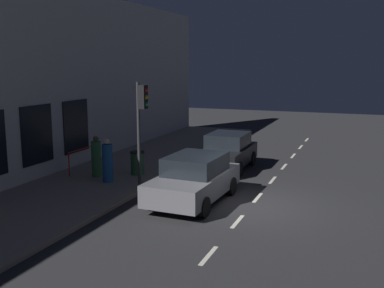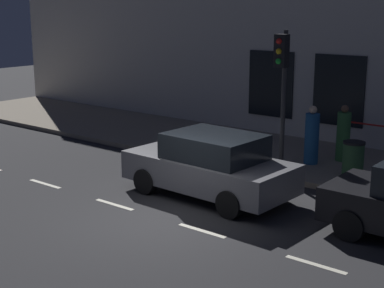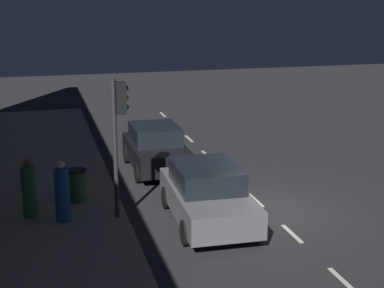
{
  "view_description": "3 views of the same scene",
  "coord_description": "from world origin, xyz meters",
  "px_view_note": "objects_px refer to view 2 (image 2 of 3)",
  "views": [
    {
      "loc": [
        -3.42,
        14.16,
        4.64
      ],
      "look_at": [
        1.83,
        0.58,
        2.04
      ],
      "focal_mm": 42.99,
      "sensor_mm": 36.0,
      "label": 1
    },
    {
      "loc": [
        -8.98,
        -7.91,
        4.58
      ],
      "look_at": [
        0.76,
        -0.13,
        1.58
      ],
      "focal_mm": 54.45,
      "sensor_mm": 36.0,
      "label": 2
    },
    {
      "loc": [
        6.18,
        14.36,
        6.1
      ],
      "look_at": [
        1.82,
        -1.66,
        1.71
      ],
      "focal_mm": 54.09,
      "sensor_mm": 36.0,
      "label": 3
    }
  ],
  "objects_px": {
    "pedestrian_1": "(312,137)",
    "trash_bin": "(353,159)",
    "parked_car_0": "(210,165)",
    "pedestrian_0": "(343,135)",
    "traffic_light": "(282,72)"
  },
  "relations": [
    {
      "from": "parked_car_0",
      "to": "trash_bin",
      "type": "relative_size",
      "value": 4.53
    },
    {
      "from": "pedestrian_0",
      "to": "trash_bin",
      "type": "distance_m",
      "value": 1.65
    },
    {
      "from": "parked_car_0",
      "to": "trash_bin",
      "type": "xyz_separation_m",
      "value": [
        3.31,
        -2.21,
        -0.17
      ]
    },
    {
      "from": "parked_car_0",
      "to": "trash_bin",
      "type": "height_order",
      "value": "parked_car_0"
    },
    {
      "from": "pedestrian_1",
      "to": "pedestrian_0",
      "type": "bearing_deg",
      "value": -9.25
    },
    {
      "from": "pedestrian_1",
      "to": "trash_bin",
      "type": "height_order",
      "value": "pedestrian_1"
    },
    {
      "from": "traffic_light",
      "to": "pedestrian_0",
      "type": "distance_m",
      "value": 3.21
    },
    {
      "from": "traffic_light",
      "to": "pedestrian_1",
      "type": "xyz_separation_m",
      "value": [
        1.56,
        -0.14,
        -1.98
      ]
    },
    {
      "from": "parked_car_0",
      "to": "pedestrian_1",
      "type": "height_order",
      "value": "pedestrian_1"
    },
    {
      "from": "pedestrian_0",
      "to": "pedestrian_1",
      "type": "relative_size",
      "value": 0.98
    },
    {
      "from": "parked_car_0",
      "to": "traffic_light",
      "type": "bearing_deg",
      "value": -12.68
    },
    {
      "from": "pedestrian_0",
      "to": "pedestrian_1",
      "type": "bearing_deg",
      "value": -6.0
    },
    {
      "from": "traffic_light",
      "to": "pedestrian_1",
      "type": "height_order",
      "value": "traffic_light"
    },
    {
      "from": "parked_car_0",
      "to": "pedestrian_1",
      "type": "xyz_separation_m",
      "value": [
        3.81,
        -0.74,
        0.12
      ]
    },
    {
      "from": "parked_car_0",
      "to": "pedestrian_0",
      "type": "height_order",
      "value": "pedestrian_0"
    }
  ]
}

